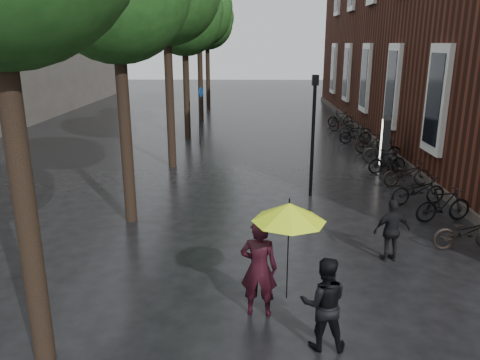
{
  "coord_description": "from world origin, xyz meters",
  "views": [
    {
      "loc": [
        -0.77,
        -5.26,
        4.8
      ],
      "look_at": [
        -1.04,
        6.83,
        1.25
      ],
      "focal_mm": 35.0,
      "sensor_mm": 36.0,
      "label": 1
    }
  ],
  "objects_px": {
    "pedestrian_walking": "(392,230)",
    "parked_bicycles": "(379,152)",
    "ad_lightbox": "(385,143)",
    "person_black": "(324,303)",
    "person_burgundy": "(259,268)",
    "lamp_post": "(313,124)"
  },
  "relations": [
    {
      "from": "person_black",
      "to": "pedestrian_walking",
      "type": "xyz_separation_m",
      "value": [
        2.02,
        3.23,
        -0.06
      ]
    },
    {
      "from": "lamp_post",
      "to": "person_burgundy",
      "type": "bearing_deg",
      "value": -104.55
    },
    {
      "from": "person_black",
      "to": "parked_bicycles",
      "type": "distance_m",
      "value": 13.08
    },
    {
      "from": "pedestrian_walking",
      "to": "lamp_post",
      "type": "xyz_separation_m",
      "value": [
        -1.24,
        4.7,
        1.62
      ]
    },
    {
      "from": "person_black",
      "to": "lamp_post",
      "type": "bearing_deg",
      "value": -93.43
    },
    {
      "from": "parked_bicycles",
      "to": "ad_lightbox",
      "type": "distance_m",
      "value": 1.06
    },
    {
      "from": "person_burgundy",
      "to": "parked_bicycles",
      "type": "distance_m",
      "value": 12.58
    },
    {
      "from": "person_burgundy",
      "to": "lamp_post",
      "type": "distance_m",
      "value": 7.36
    },
    {
      "from": "pedestrian_walking",
      "to": "person_black",
      "type": "bearing_deg",
      "value": 46.88
    },
    {
      "from": "parked_bicycles",
      "to": "lamp_post",
      "type": "xyz_separation_m",
      "value": [
        -3.39,
        -4.46,
        1.88
      ]
    },
    {
      "from": "person_burgundy",
      "to": "ad_lightbox",
      "type": "relative_size",
      "value": 0.91
    },
    {
      "from": "pedestrian_walking",
      "to": "ad_lightbox",
      "type": "bearing_deg",
      "value": -115.2
    },
    {
      "from": "lamp_post",
      "to": "parked_bicycles",
      "type": "bearing_deg",
      "value": 52.77
    },
    {
      "from": "pedestrian_walking",
      "to": "parked_bicycles",
      "type": "bearing_deg",
      "value": -114.29
    },
    {
      "from": "person_black",
      "to": "lamp_post",
      "type": "height_order",
      "value": "lamp_post"
    },
    {
      "from": "parked_bicycles",
      "to": "ad_lightbox",
      "type": "relative_size",
      "value": 8.95
    },
    {
      "from": "parked_bicycles",
      "to": "ad_lightbox",
      "type": "height_order",
      "value": "ad_lightbox"
    },
    {
      "from": "pedestrian_walking",
      "to": "parked_bicycles",
      "type": "height_order",
      "value": "pedestrian_walking"
    },
    {
      "from": "ad_lightbox",
      "to": "lamp_post",
      "type": "relative_size",
      "value": 0.52
    },
    {
      "from": "person_burgundy",
      "to": "person_black",
      "type": "bearing_deg",
      "value": 144.43
    },
    {
      "from": "person_black",
      "to": "ad_lightbox",
      "type": "height_order",
      "value": "ad_lightbox"
    },
    {
      "from": "pedestrian_walking",
      "to": "ad_lightbox",
      "type": "xyz_separation_m",
      "value": [
        2.08,
        8.26,
        0.29
      ]
    }
  ]
}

